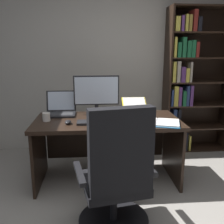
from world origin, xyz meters
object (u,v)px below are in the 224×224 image
object	(u,v)px
monitor	(96,94)
pen	(131,118)
reading_stand_with_book	(135,105)
laptop	(61,110)
computer_mouse	(68,122)
open_binder	(157,122)
desk	(107,134)
notepad	(129,119)
coffee_mug	(46,117)
keyboard	(98,122)
bookshelf	(190,82)
office_chair	(117,181)

from	to	relation	value
monitor	pen	bearing A→B (deg)	-35.23
reading_stand_with_book	laptop	bearing A→B (deg)	-176.40
laptop	computer_mouse	bearing A→B (deg)	-73.33
laptop	open_binder	xyz separation A→B (m)	(1.03, -0.46, -0.04)
desk	notepad	size ratio (longest dim) A/B	7.49
notepad	coffee_mug	world-z (taller)	coffee_mug
laptop	computer_mouse	size ratio (longest dim) A/B	3.34
computer_mouse	coffee_mug	distance (m)	0.27
keyboard	coffee_mug	distance (m)	0.55
desk	open_binder	distance (m)	0.61
bookshelf	keyboard	size ratio (longest dim) A/B	4.83
bookshelf	laptop	bearing A→B (deg)	-161.22
coffee_mug	pen	bearing A→B (deg)	0.89
desk	monitor	size ratio (longest dim) A/B	2.99
office_chair	computer_mouse	world-z (taller)	office_chair
computer_mouse	coffee_mug	world-z (taller)	coffee_mug
keyboard	pen	bearing A→B (deg)	21.12
office_chair	reading_stand_with_book	size ratio (longest dim) A/B	3.65
computer_mouse	notepad	distance (m)	0.66
monitor	pen	distance (m)	0.50
office_chair	reading_stand_with_book	xyz separation A→B (m)	(0.33, 1.17, 0.35)
office_chair	open_binder	distance (m)	0.86
desk	office_chair	bearing A→B (deg)	-88.56
keyboard	reading_stand_with_book	xyz separation A→B (m)	(0.46, 0.46, 0.07)
open_binder	coffee_mug	world-z (taller)	coffee_mug
pen	coffee_mug	size ratio (longest dim) A/B	1.55
bookshelf	reading_stand_with_book	world-z (taller)	bookshelf
desk	computer_mouse	world-z (taller)	computer_mouse
keyboard	open_binder	xyz separation A→B (m)	(0.61, -0.05, -0.00)
bookshelf	open_binder	distance (m)	1.32
notepad	pen	distance (m)	0.02
computer_mouse	notepad	xyz separation A→B (m)	(0.65, 0.14, -0.02)
laptop	coffee_mug	distance (m)	0.30
office_chair	monitor	bearing A→B (deg)	86.08
desk	monitor	world-z (taller)	monitor
office_chair	computer_mouse	distance (m)	0.88
notepad	office_chair	bearing A→B (deg)	-104.19
laptop	office_chair	bearing A→B (deg)	-63.57
monitor	pen	xyz separation A→B (m)	(0.37, -0.26, -0.22)
reading_stand_with_book	pen	size ratio (longest dim) A/B	2.09
bookshelf	office_chair	bearing A→B (deg)	-125.34
desk	laptop	distance (m)	0.62
desk	keyboard	size ratio (longest dim) A/B	3.74
bookshelf	coffee_mug	size ratio (longest dim) A/B	22.45
laptop	computer_mouse	xyz separation A→B (m)	(0.12, -0.41, -0.04)
pen	bookshelf	bearing A→B (deg)	41.45
open_binder	pen	distance (m)	0.31
office_chair	monitor	size ratio (longest dim) A/B	2.03
desk	open_binder	xyz separation A→B (m)	(0.50, -0.27, 0.21)
reading_stand_with_book	bookshelf	bearing A→B (deg)	31.60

